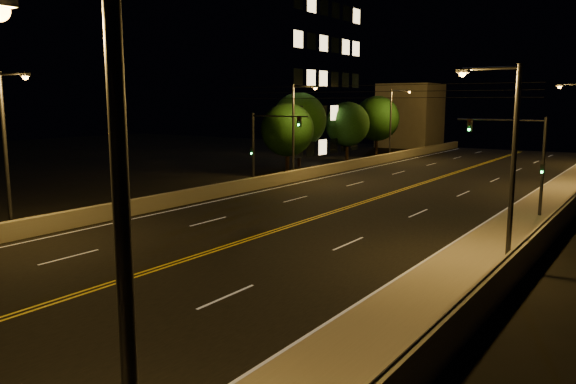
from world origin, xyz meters
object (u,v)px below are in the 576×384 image
Objects in this scene: tree_0 at (287,130)px; tree_3 at (377,119)px; streetlight_5 at (296,125)px; traffic_signal_left at (264,142)px; streetlight_6 at (393,119)px; building_tower at (240,34)px; streetlight_1 at (506,152)px; streetlight_4 at (8,142)px; tree_2 at (347,124)px; streetlight_0 at (107,269)px; tree_1 at (299,120)px; traffic_signal_right at (525,154)px.

tree_3 is (-0.86, 20.95, 0.54)m from tree_0.
traffic_signal_left is at bearing -79.78° from streetlight_5.
building_tower is at bearing -152.23° from streetlight_6.
streetlight_1 and streetlight_5 have the same top height.
streetlight_4 is 42.00m from building_tower.
tree_3 reaches higher than tree_2.
streetlight_1 is 1.21× the size of tree_2.
tree_1 is at bearing 120.65° from streetlight_0.
streetlight_6 reaches higher than traffic_signal_left.
streetlight_5 is at bearing -81.54° from tree_3.
building_tower is at bearing 152.86° from traffic_signal_right.
traffic_signal_left is 0.76× the size of tree_1.
streetlight_1 is 41.59m from tree_2.
streetlight_5 is at bearing 120.38° from streetlight_0.
streetlight_1 is 27.50m from streetlight_5.
streetlight_5 is 3.67m from tree_0.
streetlight_0 is at bearing -52.56° from building_tower.
streetlight_6 is at bearing 90.00° from streetlight_4.
tree_3 is (0.09, 7.49, 0.46)m from tree_2.
streetlight_5 is 1.39× the size of traffic_signal_left.
streetlight_1 is at bearing -38.30° from building_tower.
traffic_signal_left is (-18.75, 0.00, 0.00)m from traffic_signal_right.
tree_1 is (10.23, -3.07, -9.68)m from building_tower.
streetlight_0 is 1.00× the size of streetlight_1.
streetlight_4 is 1.00× the size of streetlight_5.
tree_0 is at bearing -36.03° from building_tower.
tree_1 is at bearing -105.93° from tree_2.
streetlight_4 is at bearing -80.86° from tree_1.
tree_3 is at bearing 42.72° from building_tower.
traffic_signal_right is 0.19× the size of building_tower.
streetlight_0 is 42.30m from streetlight_5.
streetlight_1 and streetlight_6 have the same top height.
tree_0 is 0.89× the size of tree_3.
traffic_signal_left is at bearing 86.70° from streetlight_4.
tree_1 is (-26.96, 26.30, 0.09)m from streetlight_1.
streetlight_6 is 12.68m from tree_1.
tree_0 is at bearing -85.94° from tree_2.
tree_2 is (1.99, 6.95, -0.61)m from tree_1.
streetlight_0 reaches higher than tree_1.
streetlight_4 is 1.00× the size of streetlight_6.
traffic_signal_right is at bearing -53.24° from streetlight_6.
building_tower is at bearing 127.44° from streetlight_0.
tree_2 is (12.22, 3.88, -10.29)m from building_tower.
streetlight_6 is 33.22m from traffic_signal_right.
tree_3 is (12.31, 11.37, -9.83)m from building_tower.
streetlight_4 reaches higher than tree_3.
tree_2 is at bearing 126.91° from streetlight_1.
streetlight_0 is 58.10m from tree_2.
streetlight_6 is at bearing 63.96° from tree_1.
tree_3 is (-3.49, 23.45, -0.05)m from streetlight_5.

